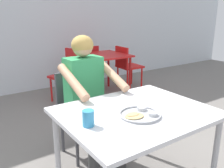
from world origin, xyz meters
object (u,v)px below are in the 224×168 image
Objects in this scene: thali_tray at (140,114)px; table_background_red at (103,60)px; table_foreground at (136,120)px; chair_foreground at (79,107)px; chair_red_right at (127,64)px; diner_foreground at (89,90)px; chair_red_left at (68,72)px; chair_red_far at (88,62)px; drinking_cup at (88,118)px.

table_background_red is at bearing 63.34° from thali_tray.
chair_foreground reaches higher than table_foreground.
table_foreground is at bearing -126.49° from chair_red_right.
diner_foreground is 1.51× the size of chair_red_right.
table_foreground is at bearing -86.18° from diner_foreground.
chair_red_left reaches higher than table_background_red.
table_foreground reaches higher than table_background_red.
thali_tray is at bearing -89.05° from chair_foreground.
diner_foreground is at bearing 90.79° from thali_tray.
chair_red_left reaches higher than chair_red_far.
chair_red_left reaches higher than chair_foreground.
chair_foreground reaches higher than chair_red_far.
chair_foreground reaches higher than thali_tray.
diner_foreground is at bearing 60.83° from drinking_cup.
diner_foreground is (0.01, -0.22, 0.24)m from chair_foreground.
table_background_red is (1.18, 2.32, -0.03)m from table_foreground.
drinking_cup is 3.41m from chair_red_far.
chair_foreground is (-0.05, 0.85, -0.16)m from table_foreground.
chair_red_right reaches higher than thali_tray.
drinking_cup is 0.99m from chair_foreground.
diner_foreground is (-0.01, 0.72, -0.01)m from thali_tray.
chair_red_far is (0.68, 0.57, -0.01)m from chair_red_left.
diner_foreground is (0.37, 0.66, -0.06)m from drinking_cup.
thali_tray is 3.07m from chair_red_right.
table_background_red is (1.23, 1.47, 0.13)m from chair_foreground.
chair_red_far is (1.25, 3.04, -0.27)m from thali_tray.
table_foreground is 0.43m from drinking_cup.
chair_red_left is at bearing 69.20° from chair_foreground.
chair_red_left is at bearing 77.08° from thali_tray.
table_foreground is 1.25× the size of chair_foreground.
chair_red_left is (0.58, 1.54, -0.01)m from chair_foreground.
table_foreground is 2.97m from chair_red_right.
table_foreground is at bearing -86.78° from chair_foreground.
diner_foreground is at bearing -108.22° from chair_red_left.
drinking_cup is 0.08× the size of diner_foreground.
table_background_red is (1.59, 2.34, -0.16)m from drinking_cup.
chair_red_right is at bearing 40.22° from chair_foreground.
thali_tray is 2.70m from table_background_red.
chair_foreground is at bearing 91.47° from diner_foreground.
thali_tray is at bearing -89.21° from diner_foreground.
table_foreground is 3.69× the size of thali_tray.
thali_tray is (-0.03, -0.09, 0.09)m from table_foreground.
chair_red_right reaches higher than table_background_red.
thali_tray is 2.55m from chair_red_left.
table_foreground is 1.24× the size of chair_red_left.
chair_red_right is at bearing -46.09° from chair_red_far.
thali_tray is 0.34× the size of chair_foreground.
chair_red_right reaches higher than chair_red_far.
table_background_red is (1.22, 1.69, -0.10)m from diner_foreground.
drinking_cup is 2.61m from chair_red_left.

